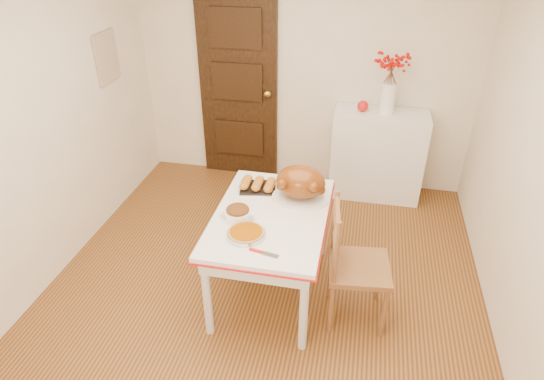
% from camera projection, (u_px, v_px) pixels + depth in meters
% --- Properties ---
extents(floor, '(3.50, 4.00, 0.00)m').
position_uv_depth(floor, '(262.00, 295.00, 3.73)').
color(floor, '#4A2A12').
rests_on(floor, ground).
extents(wall_back, '(3.50, 0.00, 2.50)m').
position_uv_depth(wall_back, '(304.00, 70.00, 4.76)').
color(wall_back, beige).
rests_on(wall_back, ground).
extents(wall_left, '(0.00, 4.00, 2.50)m').
position_uv_depth(wall_left, '(28.00, 134.00, 3.40)').
color(wall_left, beige).
rests_on(wall_left, ground).
extents(wall_right, '(0.00, 4.00, 2.50)m').
position_uv_depth(wall_right, '(543.00, 184.00, 2.78)').
color(wall_right, beige).
rests_on(wall_right, ground).
extents(door_back, '(0.85, 0.06, 2.06)m').
position_uv_depth(door_back, '(238.00, 87.00, 4.97)').
color(door_back, black).
rests_on(door_back, ground).
extents(photo_board, '(0.03, 0.35, 0.45)m').
position_uv_depth(photo_board, '(106.00, 57.00, 4.27)').
color(photo_board, beige).
rests_on(photo_board, ground).
extents(sideboard, '(0.93, 0.42, 0.93)m').
position_uv_depth(sideboard, '(377.00, 155.00, 4.83)').
color(sideboard, white).
rests_on(sideboard, floor).
extents(kitchen_table, '(0.84, 1.23, 0.73)m').
position_uv_depth(kitchen_table, '(271.00, 253.00, 3.61)').
color(kitchen_table, white).
rests_on(kitchen_table, floor).
extents(chair_oak, '(0.48, 0.48, 0.98)m').
position_uv_depth(chair_oak, '(359.00, 265.00, 3.30)').
color(chair_oak, '#8E5A3C').
rests_on(chair_oak, floor).
extents(berry_vase, '(0.32, 0.32, 0.63)m').
position_uv_depth(berry_vase, '(390.00, 82.00, 4.42)').
color(berry_vase, white).
rests_on(berry_vase, sideboard).
extents(apple, '(0.11, 0.11, 0.11)m').
position_uv_depth(apple, '(363.00, 106.00, 4.60)').
color(apple, red).
rests_on(apple, sideboard).
extents(turkey_platter, '(0.52, 0.45, 0.28)m').
position_uv_depth(turkey_platter, '(301.00, 184.00, 3.52)').
color(turkey_platter, brown).
rests_on(turkey_platter, kitchen_table).
extents(pumpkin_pie, '(0.33, 0.33, 0.05)m').
position_uv_depth(pumpkin_pie, '(246.00, 233.00, 3.17)').
color(pumpkin_pie, '#864200').
rests_on(pumpkin_pie, kitchen_table).
extents(stuffing_dish, '(0.29, 0.25, 0.10)m').
position_uv_depth(stuffing_dish, '(238.00, 212.00, 3.35)').
color(stuffing_dish, '#623010').
rests_on(stuffing_dish, kitchen_table).
extents(rolls_tray, '(0.32, 0.27, 0.08)m').
position_uv_depth(rolls_tray, '(258.00, 184.00, 3.71)').
color(rolls_tray, '#B76C24').
rests_on(rolls_tray, kitchen_table).
extents(pie_server, '(0.21, 0.10, 0.01)m').
position_uv_depth(pie_server, '(264.00, 253.00, 3.02)').
color(pie_server, silver).
rests_on(pie_server, kitchen_table).
extents(carving_knife, '(0.21, 0.22, 0.01)m').
position_uv_depth(carving_knife, '(243.00, 230.00, 3.24)').
color(carving_knife, silver).
rests_on(carving_knife, kitchen_table).
extents(drinking_glass, '(0.07, 0.07, 0.10)m').
position_uv_depth(drinking_glass, '(289.00, 179.00, 3.77)').
color(drinking_glass, white).
rests_on(drinking_glass, kitchen_table).
extents(shaker_pair, '(0.11, 0.06, 0.10)m').
position_uv_depth(shaker_pair, '(312.00, 181.00, 3.73)').
color(shaker_pair, white).
rests_on(shaker_pair, kitchen_table).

